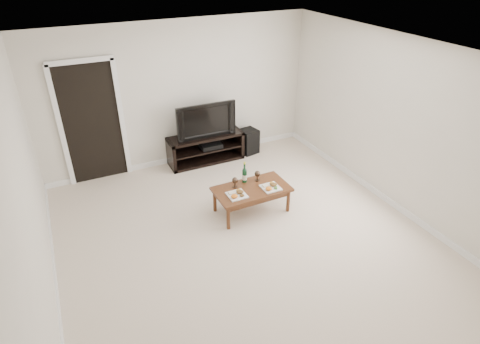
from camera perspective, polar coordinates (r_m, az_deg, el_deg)
name	(u,v)px	position (r m, az deg, el deg)	size (l,w,h in m)	color
floor	(247,241)	(5.75, 1.02, -9.85)	(5.50, 5.50, 0.00)	beige
back_wall	(179,95)	(7.40, -8.69, 10.80)	(5.00, 0.04, 2.60)	silver
ceiling	(249,54)	(4.55, 1.32, 16.47)	(5.00, 5.50, 0.04)	white
doorway	(92,124)	(7.20, -20.29, 6.37)	(0.90, 0.02, 2.05)	black
media_console	(206,148)	(7.66, -4.89, 3.38)	(1.42, 0.45, 0.55)	black
television	(204,119)	(7.41, -5.09, 7.52)	(1.12, 0.15, 0.64)	black
av_receiver	(211,145)	(7.66, -4.21, 3.83)	(0.40, 0.30, 0.08)	black
subwoofer	(249,141)	(7.99, 1.22, 4.40)	(0.32, 0.32, 0.48)	black
coffee_table	(251,200)	(6.23, 1.64, -3.94)	(1.14, 0.62, 0.42)	#543217
plate_left	(237,194)	(5.92, -0.45, -3.11)	(0.27, 0.27, 0.07)	white
plate_right	(271,186)	(6.11, 4.38, -2.03)	(0.27, 0.27, 0.07)	white
wine_bottle	(245,172)	(6.18, 0.65, -0.02)	(0.07, 0.07, 0.35)	#0D3319
goblet_left	(235,182)	(6.09, -0.72, -1.48)	(0.09, 0.09, 0.17)	#392A1F
goblet_right	(257,176)	(6.27, 2.48, -0.54)	(0.09, 0.09, 0.17)	#392A1F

